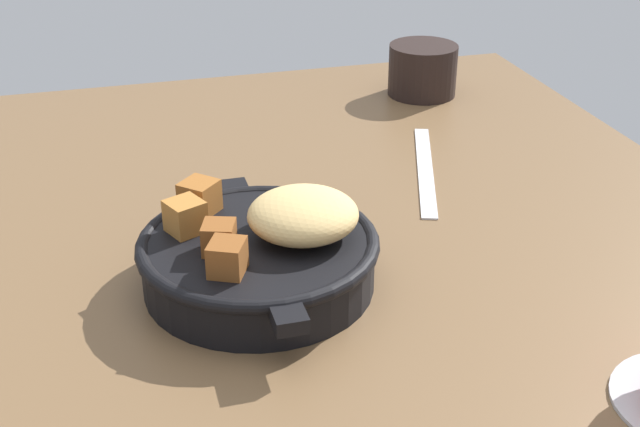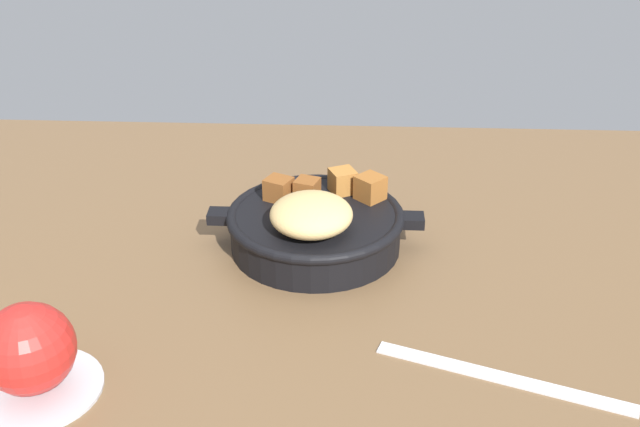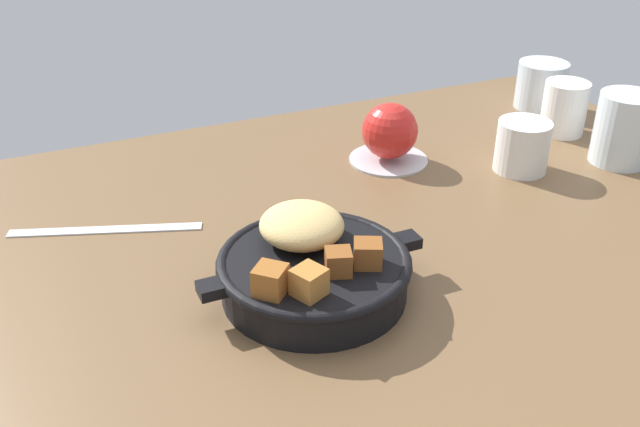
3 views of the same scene
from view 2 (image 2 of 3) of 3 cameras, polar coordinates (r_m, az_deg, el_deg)
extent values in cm
cube|color=brown|center=(83.82, -4.23, -5.02)|extent=(119.52, 84.91, 2.40)
cylinder|color=black|center=(86.37, -0.33, -1.23)|extent=(19.03, 19.03, 4.33)
torus|color=black|center=(85.48, -0.34, -0.17)|extent=(19.85, 19.85, 1.20)
cube|color=black|center=(86.80, -7.42, -0.19)|extent=(2.64, 2.40, 1.20)
cube|color=black|center=(85.79, 6.84, -0.51)|extent=(2.64, 2.40, 1.20)
ellipsoid|color=tan|center=(81.18, -0.65, -0.07)|extent=(8.82, 9.08, 3.68)
cube|color=brown|center=(87.73, -0.96, 1.79)|extent=(3.17, 3.16, 2.48)
cube|color=#A86B2D|center=(89.43, 1.69, 2.41)|extent=(3.62, 3.62, 2.74)
cube|color=brown|center=(87.89, -3.09, 1.83)|extent=(3.62, 3.52, 2.58)
cube|color=#935623|center=(87.95, 3.74, 1.92)|extent=(3.96, 3.96, 2.81)
cylinder|color=#B7BABF|center=(71.90, -20.21, -12.01)|extent=(11.19, 11.19, 0.60)
sphere|color=red|center=(69.36, -20.79, -9.33)|extent=(7.86, 7.86, 7.86)
cube|color=silver|center=(70.74, 13.34, -11.69)|extent=(21.91, 9.11, 0.36)
camera|label=1|loc=(1.07, -35.65, 19.79)|focal=47.23mm
camera|label=3|loc=(1.33, 13.03, 27.40)|focal=40.60mm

